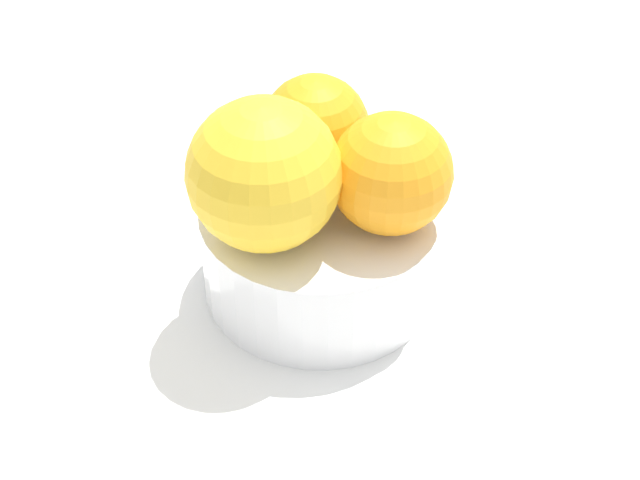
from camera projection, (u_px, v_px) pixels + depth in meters
ground_plane at (320, 296)px, 57.39cm from camera, size 110.00×110.00×2.00cm
fruit_bowl at (320, 249)px, 54.91cm from camera, size 13.53×13.53×5.77cm
orange_in_bowl_0 at (391, 174)px, 49.93cm from camera, size 6.56×6.56×6.56cm
orange_in_bowl_1 at (264, 174)px, 48.63cm from camera, size 8.10×8.10×8.10cm
orange_in_bowl_2 at (315, 128)px, 53.45cm from camera, size 6.10×6.10×6.10cm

